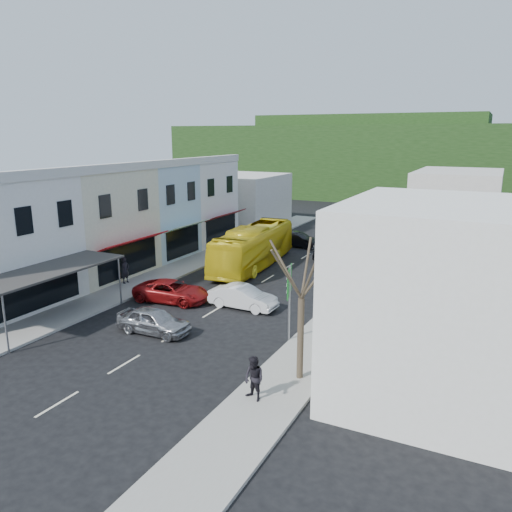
{
  "coord_description": "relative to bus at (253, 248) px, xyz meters",
  "views": [
    {
      "loc": [
        15.2,
        -24.63,
        10.57
      ],
      "look_at": [
        0.0,
        6.0,
        2.2
      ],
      "focal_mm": 35.0,
      "sensor_mm": 36.0,
      "label": 1
    }
  ],
  "objects": [
    {
      "name": "ground",
      "position": [
        2.55,
        -10.67,
        -1.55
      ],
      "size": [
        120.0,
        120.0,
        0.0
      ],
      "primitive_type": "plane",
      "color": "black",
      "rests_on": "ground"
    },
    {
      "name": "sidewalk_left",
      "position": [
        -4.95,
        -0.67,
        -1.48
      ],
      "size": [
        3.0,
        52.0,
        0.15
      ],
      "primitive_type": "cube",
      "color": "gray",
      "rests_on": "ground"
    },
    {
      "name": "sidewalk_right",
      "position": [
        10.05,
        -0.67,
        -1.48
      ],
      "size": [
        3.0,
        52.0,
        0.15
      ],
      "primitive_type": "cube",
      "color": "gray",
      "rests_on": "ground"
    },
    {
      "name": "shopfront_row",
      "position": [
        -9.95,
        -5.67,
        2.45
      ],
      "size": [
        8.25,
        30.0,
        8.0
      ],
      "color": "silver",
      "rests_on": "ground"
    },
    {
      "name": "right_building",
      "position": [
        16.05,
        -14.67,
        2.45
      ],
      "size": [
        8.0,
        9.0,
        8.0
      ],
      "primitive_type": "cube",
      "color": "silver",
      "rests_on": "ground"
    },
    {
      "name": "distant_block_left",
      "position": [
        -9.45,
        16.33,
        1.45
      ],
      "size": [
        8.0,
        10.0,
        6.0
      ],
      "primitive_type": "cube",
      "color": "#B7B2A8",
      "rests_on": "ground"
    },
    {
      "name": "distant_block_right",
      "position": [
        13.55,
        19.33,
        1.95
      ],
      "size": [
        8.0,
        12.0,
        7.0
      ],
      "primitive_type": "cube",
      "color": "#B7B2A8",
      "rests_on": "ground"
    },
    {
      "name": "hillside",
      "position": [
        1.09,
        54.42,
        5.18
      ],
      "size": [
        80.0,
        26.0,
        14.0
      ],
      "color": "#183212",
      "rests_on": "ground"
    },
    {
      "name": "bus",
      "position": [
        0.0,
        0.0,
        0.0
      ],
      "size": [
        3.5,
        11.77,
        3.1
      ],
      "primitive_type": "imported",
      "rotation": [
        0.0,
        0.0,
        0.09
      ],
      "color": "gold",
      "rests_on": "ground"
    },
    {
      "name": "car_silver",
      "position": [
        1.43,
        -14.95,
        -0.85
      ],
      "size": [
        4.45,
        1.92,
        1.4
      ],
      "primitive_type": "imported",
      "rotation": [
        0.0,
        0.0,
        1.6
      ],
      "color": "#9D9DA2",
      "rests_on": "ground"
    },
    {
      "name": "car_white",
      "position": [
        3.91,
        -9.23,
        -0.85
      ],
      "size": [
        4.43,
        1.88,
        1.4
      ],
      "primitive_type": "imported",
      "rotation": [
        0.0,
        0.0,
        1.55
      ],
      "color": "silver",
      "rests_on": "ground"
    },
    {
      "name": "car_red",
      "position": [
        -0.83,
        -10.15,
        -0.85
      ],
      "size": [
        4.78,
        2.4,
        1.4
      ],
      "primitive_type": "imported",
      "rotation": [
        0.0,
        0.0,
        1.68
      ],
      "color": "maroon",
      "rests_on": "ground"
    },
    {
      "name": "car_black_near",
      "position": [
        5.98,
        4.21,
        -0.85
      ],
      "size": [
        4.57,
        2.02,
        1.4
      ],
      "primitive_type": "imported",
      "rotation": [
        0.0,
        0.0,
        1.61
      ],
      "color": "black",
      "rests_on": "ground"
    },
    {
      "name": "car_navy_mid",
      "position": [
        6.27,
        8.96,
        -0.85
      ],
      "size": [
        4.58,
        2.31,
        1.4
      ],
      "primitive_type": "imported",
      "rotation": [
        0.0,
        0.0,
        1.45
      ],
      "color": "black",
      "rests_on": "ground"
    },
    {
      "name": "car_black_far",
      "position": [
        0.46,
        8.54,
        -0.85
      ],
      "size": [
        4.53,
        2.14,
        1.4
      ],
      "primitive_type": "imported",
      "rotation": [
        0.0,
        0.0,
        1.49
      ],
      "color": "black",
      "rests_on": "ground"
    },
    {
      "name": "car_navy_far",
      "position": [
        6.51,
        15.34,
        -0.85
      ],
      "size": [
        4.58,
        2.04,
        1.4
      ],
      "primitive_type": "imported",
      "rotation": [
        0.0,
        0.0,
        1.53
      ],
      "color": "black",
      "rests_on": "ground"
    },
    {
      "name": "pedestrian_left",
      "position": [
        -5.95,
        -8.62,
        -0.55
      ],
      "size": [
        0.44,
        0.63,
        1.7
      ],
      "primitive_type": "imported",
      "rotation": [
        0.0,
        0.0,
        1.5
      ],
      "color": "black",
      "rests_on": "sidewalk_left"
    },
    {
      "name": "pedestrian_right",
      "position": [
        9.6,
        -19.06,
        -0.55
      ],
      "size": [
        0.8,
        0.64,
        1.7
      ],
      "primitive_type": "imported",
      "rotation": [
        0.0,
        0.0,
        -0.33
      ],
      "color": "black",
      "rests_on": "sidewalk_right"
    },
    {
      "name": "direction_sign",
      "position": [
        8.48,
        -12.79,
        0.51
      ],
      "size": [
        1.23,
        1.97,
        4.13
      ],
      "primitive_type": null,
      "rotation": [
        0.0,
        0.0,
        0.29
      ],
      "color": "#0F5C1A",
      "rests_on": "ground"
    },
    {
      "name": "street_tree",
      "position": [
        10.55,
        -16.46,
        2.26
      ],
      "size": [
        3.31,
        3.31,
        7.62
      ],
      "primitive_type": null,
      "rotation": [
        0.0,
        0.0,
        0.2
      ],
      "color": "#33291E",
      "rests_on": "ground"
    },
    {
      "name": "traffic_signal",
      "position": [
        8.35,
        17.85,
        0.85
      ],
      "size": [
        1.16,
        1.3,
        4.79
      ],
      "primitive_type": null,
      "rotation": [
        0.0,
        0.0,
        3.54
      ],
      "color": "black",
      "rests_on": "ground"
    }
  ]
}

